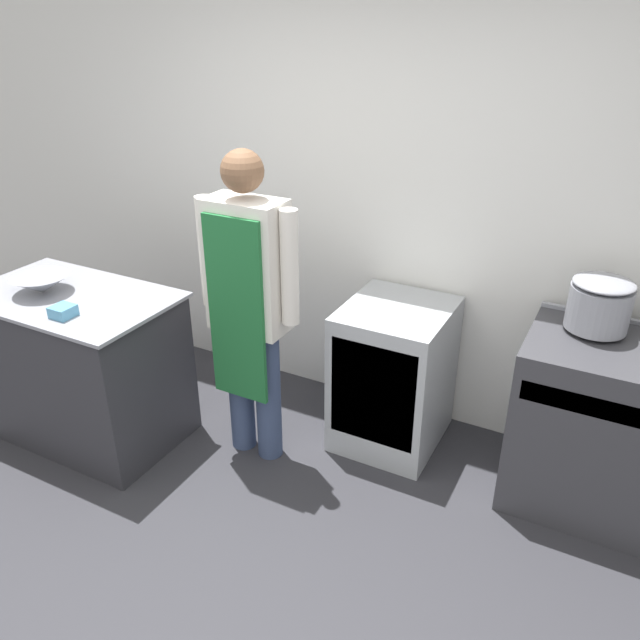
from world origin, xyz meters
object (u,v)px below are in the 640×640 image
(mixing_bowl, at_px, (41,284))
(plastic_tub, at_px, (63,311))
(person_cook, at_px, (248,297))
(fridge_unit, at_px, (393,375))
(stock_pot, at_px, (600,303))
(stove, at_px, (623,433))

(mixing_bowl, relative_size, plastic_tub, 3.01)
(person_cook, distance_m, mixing_bowl, 1.19)
(mixing_bowl, bearing_deg, plastic_tub, -25.39)
(fridge_unit, bearing_deg, plastic_tub, -145.61)
(fridge_unit, distance_m, stock_pot, 1.17)
(plastic_tub, bearing_deg, stock_pot, 23.94)
(stove, bearing_deg, fridge_unit, 178.95)
(plastic_tub, height_order, stock_pot, stock_pot)
(mixing_bowl, bearing_deg, person_cook, 16.49)
(stove, relative_size, plastic_tub, 9.34)
(plastic_tub, bearing_deg, fridge_unit, 34.39)
(person_cook, distance_m, stock_pot, 1.72)
(plastic_tub, relative_size, stock_pot, 0.38)
(fridge_unit, relative_size, plastic_tub, 7.85)
(mixing_bowl, relative_size, stock_pot, 1.13)
(stove, bearing_deg, plastic_tub, -160.00)
(fridge_unit, relative_size, mixing_bowl, 2.61)
(person_cook, bearing_deg, stove, 13.93)
(fridge_unit, distance_m, plastic_tub, 1.81)
(fridge_unit, distance_m, mixing_bowl, 2.03)
(plastic_tub, bearing_deg, stove, 20.00)
(fridge_unit, bearing_deg, stock_pot, 5.16)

